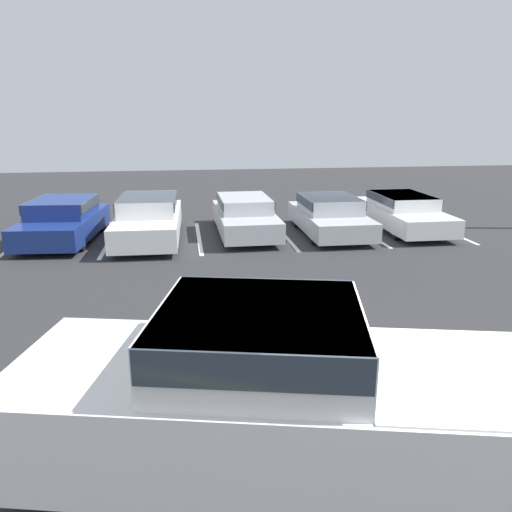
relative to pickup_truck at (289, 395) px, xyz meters
The scene contains 14 objects.
ground_plane 1.64m from the pickup_truck, 41.23° to the left, with size 60.00×60.00×0.00m, color #2D2D30.
stall_stripe_a 12.39m from the pickup_truck, 118.75° to the left, with size 0.12×4.31×0.01m, color white.
stall_stripe_b 11.34m from the pickup_truck, 106.66° to the left, with size 0.12×4.31×0.01m, color white.
stall_stripe_c 10.88m from the pickup_truck, 92.85° to the left, with size 0.12×4.31×0.01m, color white.
stall_stripe_d 11.08m from the pickup_truck, 78.71° to the left, with size 0.12×4.31×0.01m, color white.
stall_stripe_e 11.91m from the pickup_truck, 65.82° to the left, with size 0.12×4.31×0.01m, color white.
stall_stripe_f 13.24m from the pickup_truck, 55.07° to the left, with size 0.12×4.31×0.01m, color white.
pickup_truck is the anchor object (origin of this frame).
parked_sedan_a 11.95m from the pickup_truck, 112.51° to the left, with size 2.19×4.35×1.26m.
parked_sedan_b 10.96m from the pickup_truck, 100.68° to the left, with size 1.94×4.78×1.32m.
parked_sedan_c 11.13m from the pickup_truck, 85.19° to the left, with size 1.75×4.44×1.20m.
parked_sedan_d 11.34m from the pickup_truck, 71.37° to the left, with size 1.86×4.23×1.19m.
parked_sedan_e 12.70m from the pickup_truck, 60.73° to the left, with size 1.82×4.74×1.16m.
wheel_stop_curb 14.12m from the pickup_truck, 108.30° to the left, with size 1.72×0.20×0.14m, color #B7B2A8.
Camera 1 is at (-2.00, -5.27, 3.67)m, focal length 35.00 mm.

